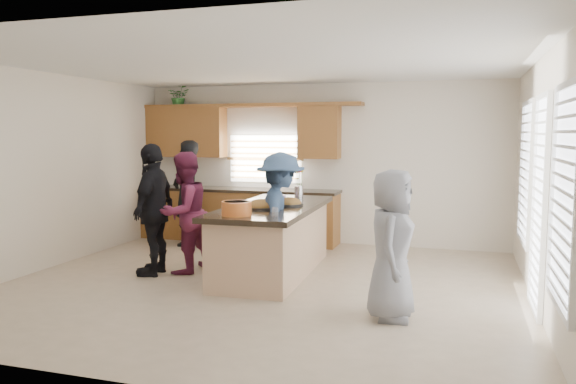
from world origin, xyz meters
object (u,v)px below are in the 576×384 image
(salad_bowl, at_px, (237,208))
(woman_left_back, at_px, (187,193))
(woman_left_mid, at_px, (184,213))
(woman_right_back, at_px, (281,216))
(woman_left_front, at_px, (154,209))
(woman_right_front, at_px, (392,245))
(island, at_px, (273,241))

(salad_bowl, distance_m, woman_left_back, 3.15)
(woman_left_mid, bearing_deg, woman_left_back, -137.63)
(salad_bowl, bearing_deg, woman_right_back, 68.16)
(salad_bowl, xyz_separation_m, woman_left_mid, (-1.08, 0.72, -0.20))
(salad_bowl, height_order, woman_left_front, woman_left_front)
(woman_left_back, relative_size, woman_left_mid, 1.08)
(woman_right_front, bearing_deg, woman_left_front, 74.44)
(woman_left_back, distance_m, woman_right_front, 4.81)
(woman_left_mid, xyz_separation_m, woman_right_front, (2.99, -1.14, -0.06))
(island, bearing_deg, woman_left_mid, -167.26)
(woman_left_mid, bearing_deg, woman_left_front, -42.56)
(island, relative_size, woman_left_front, 1.52)
(salad_bowl, bearing_deg, woman_left_mid, 146.39)
(woman_left_mid, relative_size, woman_right_back, 0.99)
(salad_bowl, xyz_separation_m, woman_left_front, (-1.43, 0.51, -0.14))
(woman_left_front, height_order, woman_right_back, woman_left_front)
(woman_left_front, bearing_deg, woman_right_back, 92.96)
(island, height_order, woman_left_back, woman_left_back)
(salad_bowl, bearing_deg, woman_left_back, 128.22)
(island, distance_m, salad_bowl, 1.19)
(island, distance_m, woman_left_back, 2.55)
(woman_left_front, bearing_deg, salad_bowl, 64.77)
(woman_left_front, bearing_deg, island, 103.02)
(salad_bowl, bearing_deg, woman_right_front, -12.38)
(woman_left_mid, distance_m, woman_right_front, 3.19)
(salad_bowl, distance_m, woman_right_front, 1.97)
(island, distance_m, woman_left_mid, 1.29)
(woman_left_back, relative_size, woman_right_front, 1.16)
(salad_bowl, distance_m, woman_left_front, 1.52)
(salad_bowl, distance_m, woman_right_back, 0.85)
(island, height_order, woman_right_back, woman_right_back)
(woman_right_back, bearing_deg, woman_left_front, 77.24)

